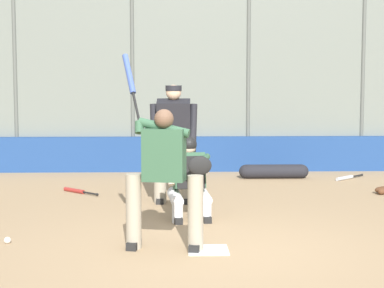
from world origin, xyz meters
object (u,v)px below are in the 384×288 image
object	(u,v)px
batter_at_plate	(163,174)
spare_bat_near_backstop	(347,178)
baseball_loose	(7,240)
equipment_bag_dugout_side	(274,171)
umpire_home	(174,140)
spare_bat_by_padding	(77,191)
catcher_behind_plate	(190,177)

from	to	relation	value
batter_at_plate	spare_bat_near_backstop	distance (m)	6.00
baseball_loose	equipment_bag_dugout_side	xyz separation A→B (m)	(-3.75, -4.79, 0.09)
umpire_home	spare_bat_near_backstop	distance (m)	4.06
spare_bat_by_padding	baseball_loose	size ratio (longest dim) A/B	8.67
batter_at_plate	spare_bat_by_padding	bearing A→B (deg)	-56.86
batter_at_plate	equipment_bag_dugout_side	world-z (taller)	batter_at_plate
batter_at_plate	catcher_behind_plate	size ratio (longest dim) A/B	1.94
batter_at_plate	baseball_loose	size ratio (longest dim) A/B	28.53
catcher_behind_plate	baseball_loose	xyz separation A→B (m)	(2.07, 1.17, -0.53)
batter_at_plate	baseball_loose	world-z (taller)	batter_at_plate
catcher_behind_plate	equipment_bag_dugout_side	xyz separation A→B (m)	(-1.68, -3.62, -0.43)
spare_bat_near_backstop	equipment_bag_dugout_side	xyz separation A→B (m)	(1.33, -0.18, 0.10)
batter_at_plate	spare_bat_by_padding	xyz separation A→B (m)	(1.46, -3.61, -0.79)
catcher_behind_plate	spare_bat_by_padding	bearing A→B (deg)	-58.44
spare_bat_by_padding	equipment_bag_dugout_side	bearing A→B (deg)	-113.52
catcher_behind_plate	batter_at_plate	bearing A→B (deg)	69.00
umpire_home	baseball_loose	world-z (taller)	umpire_home
equipment_bag_dugout_side	catcher_behind_plate	bearing A→B (deg)	65.11
batter_at_plate	umpire_home	size ratio (longest dim) A/B	1.20
equipment_bag_dugout_side	umpire_home	bearing A→B (deg)	52.68
umpire_home	batter_at_plate	bearing A→B (deg)	89.15
spare_bat_by_padding	baseball_loose	distance (m)	3.32
umpire_home	baseball_loose	distance (m)	3.11
spare_bat_near_backstop	spare_bat_by_padding	xyz separation A→B (m)	(4.80, 1.31, 0.00)
batter_at_plate	equipment_bag_dugout_side	bearing A→B (deg)	-100.40
umpire_home	spare_bat_near_backstop	bearing A→B (deg)	-142.70
baseball_loose	equipment_bag_dugout_side	bearing A→B (deg)	-128.07
catcher_behind_plate	spare_bat_near_backstop	bearing A→B (deg)	-139.63
umpire_home	equipment_bag_dugout_side	world-z (taller)	umpire_home
spare_bat_near_backstop	batter_at_plate	bearing A→B (deg)	13.22
spare_bat_by_padding	equipment_bag_dugout_side	xyz separation A→B (m)	(-3.47, -1.49, 0.10)
batter_at_plate	catcher_behind_plate	xyz separation A→B (m)	(-0.33, -1.48, -0.26)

